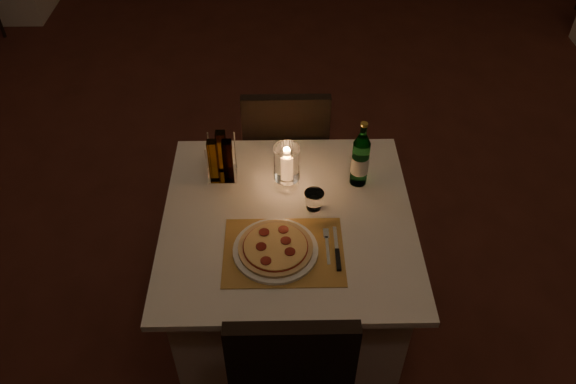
{
  "coord_description": "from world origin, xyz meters",
  "views": [
    {
      "loc": [
        -0.29,
        -2.41,
        2.34
      ],
      "look_at": [
        -0.27,
        -0.83,
        0.86
      ],
      "focal_mm": 35.0,
      "sensor_mm": 36.0,
      "label": 1
    }
  ],
  "objects_px": {
    "plate": "(276,250)",
    "main_table": "(288,275)",
    "chair_far": "(286,144)",
    "tumbler": "(314,200)",
    "hurricane_candle": "(287,164)",
    "pizza": "(275,247)",
    "water_bottle": "(360,159)"
  },
  "relations": [
    {
      "from": "tumbler",
      "to": "pizza",
      "type": "bearing_deg",
      "value": -123.46
    },
    {
      "from": "water_bottle",
      "to": "hurricane_candle",
      "type": "distance_m",
      "value": 0.3
    },
    {
      "from": "main_table",
      "to": "hurricane_candle",
      "type": "distance_m",
      "value": 0.52
    },
    {
      "from": "plate",
      "to": "hurricane_candle",
      "type": "bearing_deg",
      "value": 82.49
    },
    {
      "from": "tumbler",
      "to": "hurricane_candle",
      "type": "height_order",
      "value": "hurricane_candle"
    },
    {
      "from": "plate",
      "to": "pizza",
      "type": "height_order",
      "value": "pizza"
    },
    {
      "from": "plate",
      "to": "hurricane_candle",
      "type": "relative_size",
      "value": 1.54
    },
    {
      "from": "chair_far",
      "to": "water_bottle",
      "type": "distance_m",
      "value": 0.67
    },
    {
      "from": "chair_far",
      "to": "tumbler",
      "type": "bearing_deg",
      "value": -80.98
    },
    {
      "from": "chair_far",
      "to": "hurricane_candle",
      "type": "distance_m",
      "value": 0.62
    },
    {
      "from": "chair_far",
      "to": "tumbler",
      "type": "relative_size",
      "value": 11.27
    },
    {
      "from": "main_table",
      "to": "water_bottle",
      "type": "xyz_separation_m",
      "value": [
        0.3,
        0.21,
        0.49
      ]
    },
    {
      "from": "plate",
      "to": "hurricane_candle",
      "type": "xyz_separation_m",
      "value": [
        0.05,
        0.36,
        0.11
      ]
    },
    {
      "from": "main_table",
      "to": "plate",
      "type": "xyz_separation_m",
      "value": [
        -0.05,
        -0.18,
        0.38
      ]
    },
    {
      "from": "hurricane_candle",
      "to": "main_table",
      "type": "bearing_deg",
      "value": -89.29
    },
    {
      "from": "tumbler",
      "to": "hurricane_candle",
      "type": "relative_size",
      "value": 0.38
    },
    {
      "from": "main_table",
      "to": "plate",
      "type": "height_order",
      "value": "plate"
    },
    {
      "from": "plate",
      "to": "pizza",
      "type": "xyz_separation_m",
      "value": [
        -0.0,
        0.0,
        0.02
      ]
    },
    {
      "from": "plate",
      "to": "chair_far",
      "type": "bearing_deg",
      "value": 86.8
    },
    {
      "from": "chair_far",
      "to": "pizza",
      "type": "bearing_deg",
      "value": -93.2
    },
    {
      "from": "pizza",
      "to": "plate",
      "type": "bearing_deg",
      "value": -81.27
    },
    {
      "from": "chair_far",
      "to": "plate",
      "type": "relative_size",
      "value": 2.81
    },
    {
      "from": "chair_far",
      "to": "water_bottle",
      "type": "bearing_deg",
      "value": -59.38
    },
    {
      "from": "plate",
      "to": "main_table",
      "type": "bearing_deg",
      "value": 74.48
    },
    {
      "from": "plate",
      "to": "tumbler",
      "type": "xyz_separation_m",
      "value": [
        0.15,
        0.23,
        0.03
      ]
    },
    {
      "from": "chair_far",
      "to": "plate",
      "type": "xyz_separation_m",
      "value": [
        -0.05,
        -0.89,
        0.2
      ]
    },
    {
      "from": "hurricane_candle",
      "to": "plate",
      "type": "bearing_deg",
      "value": -97.51
    },
    {
      "from": "main_table",
      "to": "tumbler",
      "type": "distance_m",
      "value": 0.42
    },
    {
      "from": "pizza",
      "to": "water_bottle",
      "type": "relative_size",
      "value": 0.91
    },
    {
      "from": "main_table",
      "to": "plate",
      "type": "distance_m",
      "value": 0.42
    },
    {
      "from": "pizza",
      "to": "chair_far",
      "type": "bearing_deg",
      "value": 86.8
    },
    {
      "from": "tumbler",
      "to": "plate",
      "type": "bearing_deg",
      "value": -123.43
    }
  ]
}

